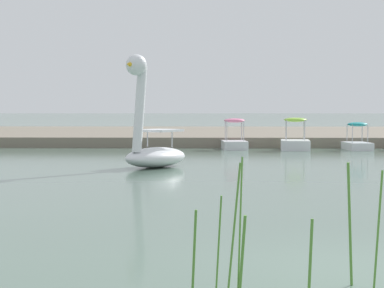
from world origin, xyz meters
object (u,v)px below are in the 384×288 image
pedal_boat_lime (295,141)px  pedal_boat_pink (234,140)px  pedal_boat_teal (357,141)px  swan_boat (153,143)px

pedal_boat_lime → pedal_boat_pink: bearing=171.1°
pedal_boat_pink → pedal_boat_teal: size_ratio=1.00×
swan_boat → pedal_boat_pink: (3.06, 10.97, -0.38)m
pedal_boat_pink → pedal_boat_lime: size_ratio=0.94×
swan_boat → pedal_boat_teal: bearing=50.2°
pedal_boat_pink → pedal_boat_teal: bearing=-3.4°
pedal_boat_pink → pedal_boat_teal: pedal_boat_pink is taller
swan_boat → pedal_boat_lime: size_ratio=1.62×
pedal_boat_lime → pedal_boat_teal: size_ratio=1.06×
swan_boat → pedal_boat_lime: bearing=60.6°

